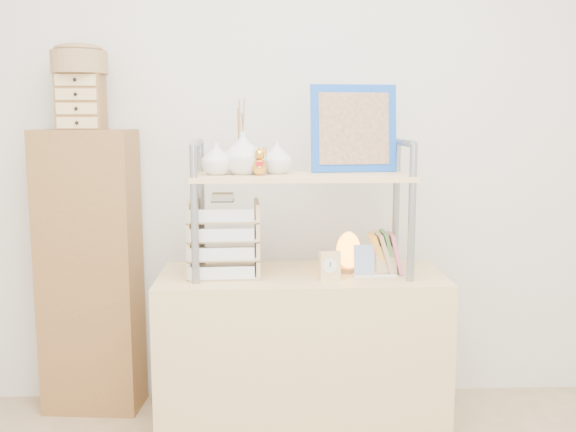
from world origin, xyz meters
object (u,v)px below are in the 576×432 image
letter_tray (224,242)px  cabinet (90,272)px  desk (301,358)px  salt_lamp (348,251)px

letter_tray → cabinet: bearing=150.4°
desk → cabinet: cabinet is taller
letter_tray → salt_lamp: letter_tray is taller
desk → salt_lamp: (0.20, 0.02, 0.46)m
desk → letter_tray: bearing=-179.6°
cabinet → letter_tray: 0.78m
cabinet → desk: bearing=-14.8°
salt_lamp → cabinet: bearing=163.7°
desk → salt_lamp: bearing=6.3°
desk → letter_tray: (-0.33, -0.00, 0.51)m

